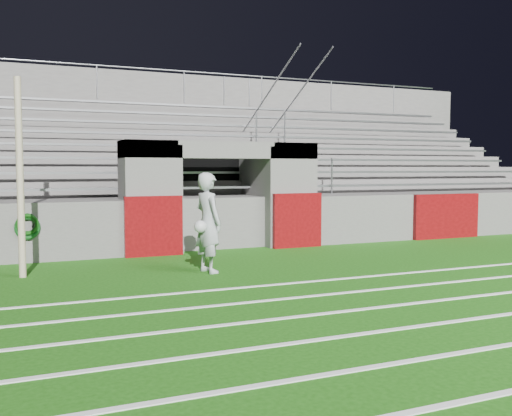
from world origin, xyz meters
name	(u,v)px	position (x,y,z in m)	size (l,w,h in m)	color
ground	(284,272)	(0.00, 0.00, 0.00)	(90.00, 90.00, 0.00)	#174F0D
field_post	(20,178)	(-4.55, 1.41, 1.79)	(0.12, 0.12, 3.58)	tan
field_markings	(485,349)	(0.00, -5.00, 0.01)	(28.00, 8.09, 0.01)	white
stadium_structure	(174,183)	(0.00, 7.97, 1.49)	(26.00, 8.48, 5.42)	#565351
goalkeeper_with_ball	(208,223)	(-1.31, 0.58, 0.94)	(0.64, 0.78, 1.89)	#A2A7AC
hose_coil	(27,226)	(-4.42, 2.93, 0.78)	(0.51, 0.14, 0.55)	#0E4615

